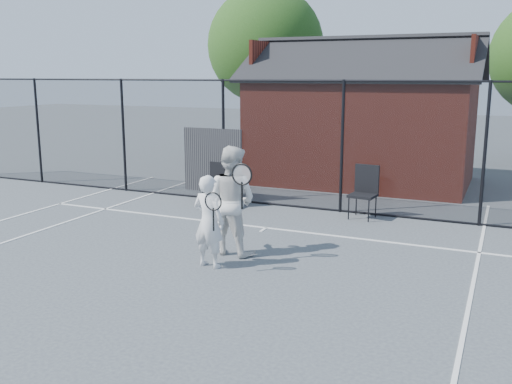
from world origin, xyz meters
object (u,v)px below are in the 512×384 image
at_px(clubhouse, 363,127).
at_px(waste_bin, 232,190).
at_px(player_back, 232,200).
at_px(chair_right, 363,193).
at_px(player_front, 209,221).
at_px(chair_left, 215,187).

distance_m(clubhouse, waste_bin, 5.02).
height_order(player_back, chair_right, player_back).
relative_size(player_front, chair_left, 1.46).
bearing_deg(clubhouse, player_back, -93.02).
bearing_deg(chair_left, player_front, -60.00).
xyz_separation_m(clubhouse, waste_bin, (-2.07, -4.40, -1.24)).
xyz_separation_m(player_back, chair_left, (-1.87, 2.88, -0.43)).
bearing_deg(player_back, chair_right, 65.77).
distance_m(player_front, player_back, 0.83).
xyz_separation_m(player_front, chair_left, (-1.85, 3.68, -0.24)).
distance_m(player_front, chair_left, 4.13).
bearing_deg(waste_bin, clubhouse, 64.79).
xyz_separation_m(player_back, waste_bin, (-1.66, 3.38, -0.59)).
bearing_deg(chair_left, chair_right, 11.77).
bearing_deg(player_front, player_back, 88.76).
relative_size(clubhouse, player_back, 3.40).
relative_size(player_back, waste_bin, 2.58).
height_order(player_back, chair_left, player_back).
distance_m(clubhouse, player_back, 7.81).
bearing_deg(clubhouse, chair_left, -114.91).
bearing_deg(chair_right, chair_left, -164.76).
bearing_deg(waste_bin, chair_left, -112.21).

